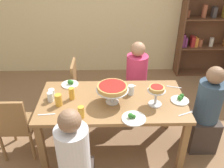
# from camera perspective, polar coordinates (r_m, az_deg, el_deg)

# --- Properties ---
(ground_plane) EXTENTS (12.00, 12.00, 0.00)m
(ground_plane) POSITION_cam_1_polar(r_m,az_deg,el_deg) (3.24, 0.04, -14.55)
(ground_plane) COLOR #846042
(dining_table) EXTENTS (1.68, 0.85, 0.74)m
(dining_table) POSITION_cam_1_polar(r_m,az_deg,el_deg) (2.81, 0.05, -5.27)
(dining_table) COLOR olive
(dining_table) RESTS_ON ground_plane
(bookshelf) EXTENTS (1.10, 0.30, 2.21)m
(bookshelf) POSITION_cam_1_polar(r_m,az_deg,el_deg) (4.83, 22.74, 14.85)
(bookshelf) COLOR brown
(bookshelf) RESTS_ON ground_plane
(diner_near_left) EXTENTS (0.34, 0.34, 1.15)m
(diner_near_left) POSITION_cam_1_polar(r_m,az_deg,el_deg) (2.40, -8.81, -18.94)
(diner_near_left) COLOR #382D28
(diner_near_left) RESTS_ON ground_plane
(diner_head_east) EXTENTS (0.34, 0.34, 1.15)m
(diner_head_east) POSITION_cam_1_polar(r_m,az_deg,el_deg) (3.13, 21.35, -7.01)
(diner_head_east) COLOR #382D28
(diner_head_east) RESTS_ON ground_plane
(diner_far_right) EXTENTS (0.34, 0.34, 1.15)m
(diner_far_right) POSITION_cam_1_polar(r_m,az_deg,el_deg) (3.54, 5.74, -0.08)
(diner_far_right) COLOR #382D28
(diner_far_right) RESTS_ON ground_plane
(chair_head_west) EXTENTS (0.40, 0.40, 0.87)m
(chair_head_west) POSITION_cam_1_polar(r_m,az_deg,el_deg) (3.02, -21.92, -8.83)
(chair_head_west) COLOR olive
(chair_head_west) RESTS_ON ground_plane
(chair_far_left) EXTENTS (0.40, 0.40, 0.87)m
(chair_far_left) POSITION_cam_1_polar(r_m,az_deg,el_deg) (3.51, -7.04, -0.57)
(chair_far_left) COLOR olive
(chair_far_left) RESTS_ON ground_plane
(deep_dish_pizza_stand) EXTENTS (0.36, 0.36, 0.22)m
(deep_dish_pizza_stand) POSITION_cam_1_polar(r_m,az_deg,el_deg) (2.62, 0.00, -1.07)
(deep_dish_pizza_stand) COLOR silver
(deep_dish_pizza_stand) RESTS_ON dining_table
(personal_pizza_stand) EXTENTS (0.20, 0.20, 0.23)m
(personal_pizza_stand) POSITION_cam_1_polar(r_m,az_deg,el_deg) (2.63, 10.54, -1.79)
(personal_pizza_stand) COLOR silver
(personal_pizza_stand) RESTS_ON dining_table
(salad_plate_near_diner) EXTENTS (0.22, 0.22, 0.07)m
(salad_plate_near_diner) POSITION_cam_1_polar(r_m,az_deg,el_deg) (3.07, -9.93, 0.14)
(salad_plate_near_diner) COLOR white
(salad_plate_near_diner) RESTS_ON dining_table
(salad_plate_far_diner) EXTENTS (0.21, 0.21, 0.07)m
(salad_plate_far_diner) POSITION_cam_1_polar(r_m,az_deg,el_deg) (2.84, 15.92, -3.47)
(salad_plate_far_diner) COLOR white
(salad_plate_far_diner) RESTS_ON dining_table
(salad_plate_spare) EXTENTS (0.25, 0.25, 0.07)m
(salad_plate_spare) POSITION_cam_1_polar(r_m,az_deg,el_deg) (2.48, 5.10, -8.05)
(salad_plate_spare) COLOR white
(salad_plate_spare) RESTS_ON dining_table
(beer_glass_amber_tall) EXTENTS (0.07, 0.07, 0.13)m
(beer_glass_amber_tall) POSITION_cam_1_polar(r_m,az_deg,el_deg) (2.49, -7.37, -6.63)
(beer_glass_amber_tall) COLOR gold
(beer_glass_amber_tall) RESTS_ON dining_table
(beer_glass_amber_short) EXTENTS (0.08, 0.08, 0.14)m
(beer_glass_amber_short) POSITION_cam_1_polar(r_m,az_deg,el_deg) (2.70, -12.64, -3.74)
(beer_glass_amber_short) COLOR gold
(beer_glass_amber_short) RESTS_ON dining_table
(beer_glass_amber_spare) EXTENTS (0.06, 0.06, 0.14)m
(beer_glass_amber_spare) POSITION_cam_1_polar(r_m,az_deg,el_deg) (2.77, -9.59, -2.23)
(beer_glass_amber_spare) COLOR gold
(beer_glass_amber_spare) RESTS_ON dining_table
(water_glass_clear_near) EXTENTS (0.07, 0.07, 0.11)m
(water_glass_clear_near) POSITION_cam_1_polar(r_m,az_deg,el_deg) (2.79, -14.50, -3.01)
(water_glass_clear_near) COLOR white
(water_glass_clear_near) RESTS_ON dining_table
(water_glass_clear_far) EXTENTS (0.07, 0.07, 0.12)m
(water_glass_clear_far) POSITION_cam_1_polar(r_m,az_deg,el_deg) (2.83, 4.58, -1.42)
(water_glass_clear_far) COLOR white
(water_glass_clear_far) RESTS_ON dining_table
(water_glass_clear_spare) EXTENTS (0.07, 0.07, 0.10)m
(water_glass_clear_spare) POSITION_cam_1_polar(r_m,az_deg,el_deg) (2.86, -14.14, -2.16)
(water_glass_clear_spare) COLOR white
(water_glass_clear_spare) RESTS_ON dining_table
(cutlery_fork_near) EXTENTS (0.18, 0.04, 0.00)m
(cutlery_fork_near) POSITION_cam_1_polar(r_m,az_deg,el_deg) (3.00, 4.10, -0.56)
(cutlery_fork_near) COLOR silver
(cutlery_fork_near) RESTS_ON dining_table
(cutlery_knife_near) EXTENTS (0.18, 0.07, 0.00)m
(cutlery_knife_near) POSITION_cam_1_polar(r_m,az_deg,el_deg) (3.08, 14.53, -0.68)
(cutlery_knife_near) COLOR silver
(cutlery_knife_near) RESTS_ON dining_table
(cutlery_fork_far) EXTENTS (0.17, 0.08, 0.00)m
(cutlery_fork_far) POSITION_cam_1_polar(r_m,az_deg,el_deg) (2.66, 17.12, -6.78)
(cutlery_fork_far) COLOR silver
(cutlery_fork_far) RESTS_ON dining_table
(cutlery_knife_far) EXTENTS (0.18, 0.03, 0.00)m
(cutlery_knife_far) POSITION_cam_1_polar(r_m,az_deg,el_deg) (2.63, -15.34, -7.01)
(cutlery_knife_far) COLOR silver
(cutlery_knife_far) RESTS_ON dining_table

